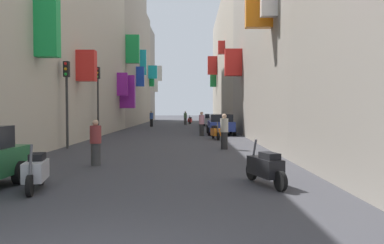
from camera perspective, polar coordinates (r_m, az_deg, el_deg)
ground_plane at (r=33.92m, az=-2.60°, el=-1.18°), size 140.00×140.00×0.00m
building_left_near at (r=22.21m, az=-26.03°, el=13.61°), size 7.33×31.53×12.91m
building_left_mid_a at (r=45.82m, az=-12.40°, el=13.22°), size 7.29×17.20×21.65m
building_left_mid_b at (r=55.89m, az=-10.00°, el=7.95°), size 7.28×4.45×15.35m
building_left_mid_c at (r=61.39m, az=-9.10°, el=7.07°), size 7.34×6.82×14.58m
building_right_mid_a at (r=24.50m, az=15.85°, el=13.82°), size 7.22×18.81×13.89m
building_right_mid_b at (r=48.95m, az=7.60°, el=8.87°), size 7.36×31.37×15.45m
parked_car_blue at (r=27.73m, az=4.21°, el=-0.28°), size 1.99×3.98×1.50m
parked_car_silver at (r=41.52m, az=2.84°, el=0.40°), size 2.02×4.06×1.33m
scooter_silver at (r=9.56m, az=-23.14°, el=-6.92°), size 0.64×1.76×1.13m
scooter_orange at (r=23.23m, az=3.41°, el=-1.54°), size 0.62×1.87×1.13m
scooter_black at (r=9.53m, az=10.98°, el=-6.82°), size 0.78×1.89×1.13m
scooter_red at (r=46.08m, az=-0.55°, el=0.26°), size 0.56×1.87×1.13m
pedestrian_crossing at (r=17.59m, az=4.75°, el=-1.48°), size 0.53×0.53×1.68m
pedestrian_near_left at (r=12.94m, az=-14.86°, el=-3.13°), size 0.50×0.50×1.56m
pedestrian_near_right at (r=44.14m, az=-1.27°, el=0.61°), size 0.54×0.54×1.60m
pedestrian_mid_street at (r=39.66m, az=-6.51°, el=0.50°), size 0.41×0.41×1.69m
pedestrian_far_away at (r=26.15m, az=1.25°, el=-0.28°), size 0.54×0.54×1.71m
traffic_light_near_corner at (r=18.88m, az=-18.98°, el=4.81°), size 0.26×0.34×4.20m
traffic_light_far_corner at (r=24.52m, az=-14.54°, el=4.75°), size 0.26×0.34×4.58m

